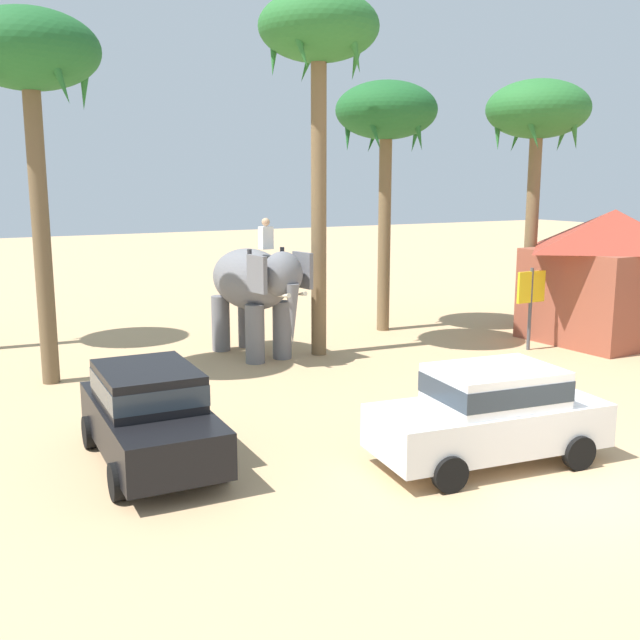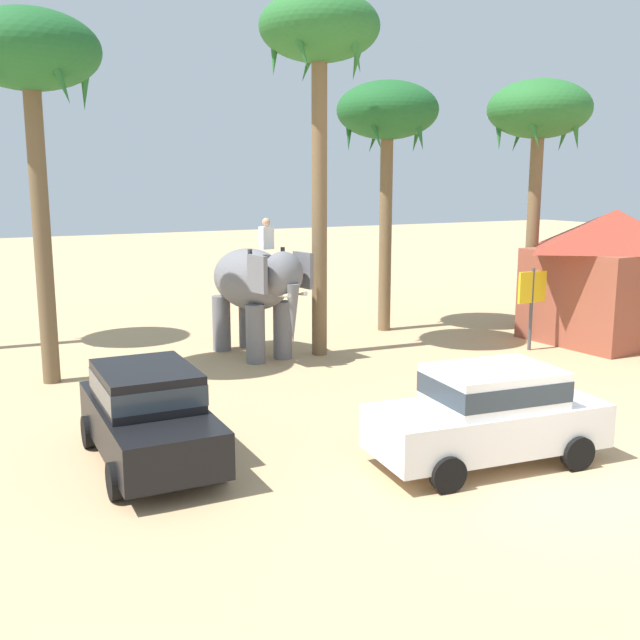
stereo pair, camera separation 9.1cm
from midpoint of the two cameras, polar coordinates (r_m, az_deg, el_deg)
The scene contains 10 objects.
ground_plane at distance 12.96m, azimuth 17.88°, elevation -11.92°, with size 120.00×120.00×0.00m, color tan.
car_sedan_foreground at distance 13.25m, azimuth 12.79°, elevation -6.87°, with size 4.28×2.26×1.70m.
car_parked_far_side at distance 13.25m, azimuth -13.20°, elevation -6.88°, with size 2.02×4.17×1.70m.
elephant_with_mahout at distance 20.58m, azimuth -5.18°, elevation 2.64°, with size 2.05×3.98×3.88m.
palm_tree_behind_elephant at distance 24.78m, azimuth 16.29°, elevation 14.81°, with size 3.20×3.20×7.94m.
palm_tree_near_hut at distance 24.11m, azimuth 5.01°, elevation 15.27°, with size 3.20×3.20×7.92m.
palm_tree_far_back at distance 18.88m, azimuth -21.61°, elevation 17.98°, with size 3.20×3.20×8.66m.
palm_tree_leaning_seaward at distance 20.81m, azimuth -0.23°, elevation 20.69°, with size 3.20×3.20×9.73m.
roadside_hut at distance 24.38m, azimuth 21.41°, elevation 3.52°, with size 5.21×4.45×4.00m.
signboard_yellow at distance 22.13m, azimuth 15.82°, elevation 2.05°, with size 1.00×0.10×2.40m.
Camera 1 is at (-8.93, -8.04, 4.88)m, focal length 41.57 mm.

